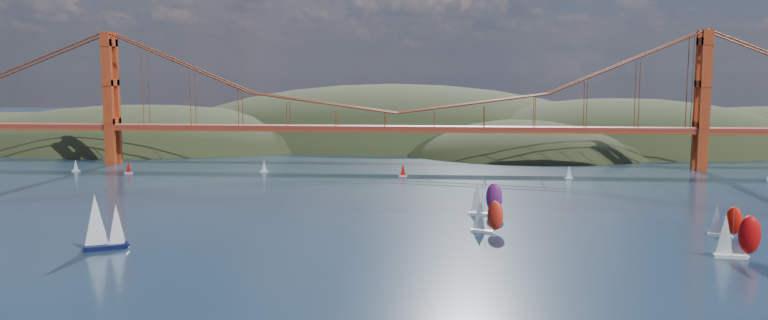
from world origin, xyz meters
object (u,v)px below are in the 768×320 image
Objects in this scene: racer_0 at (487,215)px; racer_1 at (737,235)px; racer_rwb at (485,198)px; racer_2 at (724,220)px; sloop_navy at (102,222)px.

racer_0 is 0.87× the size of racer_1.
racer_0 is 0.89× the size of racer_rwb.
racer_rwb reaches higher than racer_0.
racer_rwb is at bearing 108.25° from racer_0.
racer_1 is 66.24m from racer_rwb.
racer_2 is at bearing -11.16° from racer_rwb.
racer_0 is 1.07× the size of racer_2.
sloop_navy is 1.63× the size of racer_2.
racer_0 reaches higher than racer_2.
racer_rwb is at bearing -0.30° from sloop_navy.
sloop_navy is 145.11m from racer_2.
racer_rwb is at bearing 146.05° from racer_1.
sloop_navy reaches higher than racer_1.
racer_2 is 0.83× the size of racer_rwb.
racer_1 is 21.32m from racer_2.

